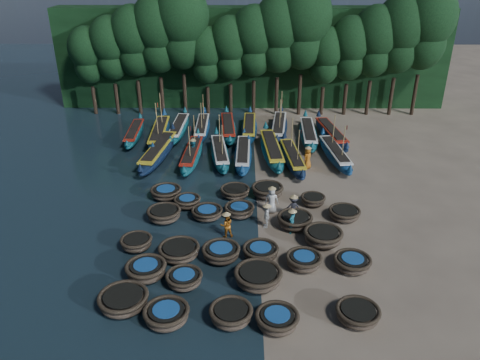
{
  "coord_description": "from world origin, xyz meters",
  "views": [
    {
      "loc": [
        -0.88,
        -25.84,
        14.91
      ],
      "look_at": [
        -1.11,
        1.98,
        1.3
      ],
      "focal_mm": 35.0,
      "sensor_mm": 36.0,
      "label": 1
    }
  ],
  "objects_px": {
    "coracle_12": "(221,252)",
    "coracle_16": "(207,213)",
    "coracle_18": "(295,220)",
    "long_boat_14": "(249,128)",
    "coracle_19": "(344,213)",
    "fisherman_6": "(308,157)",
    "coracle_20": "(166,192)",
    "coracle_8": "(304,260)",
    "fisherman_5": "(193,148)",
    "fisherman_3": "(293,206)",
    "long_boat_16": "(308,134)",
    "coracle_15": "(164,214)",
    "fisherman_4": "(267,215)",
    "long_boat_6": "(272,150)",
    "long_boat_11": "(179,128)",
    "coracle_7": "(258,277)",
    "coracle_10": "(136,242)",
    "coracle_14": "(323,236)",
    "long_boat_7": "(292,158)",
    "long_boat_10": "(159,133)",
    "coracle_9": "(352,262)",
    "fisherman_0": "(272,199)",
    "coracle_1": "(167,315)",
    "long_boat_8": "(335,154)",
    "coracle_22": "(235,192)",
    "long_boat_13": "(228,128)",
    "coracle_4": "(358,314)",
    "long_boat_12": "(202,128)",
    "fisherman_2": "(227,224)",
    "coracle_0": "(124,300)",
    "coracle_21": "(187,201)",
    "long_boat_17": "(331,134)",
    "fisherman_1": "(292,220)",
    "long_boat_9": "(134,133)",
    "coracle_17": "(239,210)",
    "coracle_2": "(231,314)",
    "coracle_11": "(179,251)",
    "coracle_23": "(267,190)",
    "coracle_13": "(261,251)",
    "coracle_24": "(313,200)",
    "long_boat_5": "(243,154)",
    "long_boat_3": "(192,154)",
    "long_boat_15": "(279,127)",
    "coracle_6": "(184,279)"
  },
  "relations": [
    {
      "from": "coracle_23",
      "to": "long_boat_3",
      "type": "height_order",
      "value": "long_boat_3"
    },
    {
      "from": "fisherman_0",
      "to": "fisherman_5",
      "type": "relative_size",
      "value": 1.1
    },
    {
      "from": "coracle_7",
      "to": "fisherman_5",
      "type": "distance_m",
      "value": 16.59
    },
    {
      "from": "coracle_8",
      "to": "coracle_24",
      "type": "relative_size",
      "value": 1.25
    },
    {
      "from": "long_boat_6",
      "to": "long_boat_11",
      "type": "bearing_deg",
      "value": 143.62
    },
    {
      "from": "coracle_15",
      "to": "fisherman_4",
      "type": "relative_size",
      "value": 1.25
    },
    {
      "from": "coracle_14",
      "to": "long_boat_7",
      "type": "height_order",
      "value": "long_boat_7"
    },
    {
      "from": "fisherman_5",
      "to": "coracle_20",
      "type": "bearing_deg",
      "value": 3.11
    },
    {
      "from": "coracle_18",
      "to": "long_boat_14",
      "type": "bearing_deg",
      "value": 99.09
    },
    {
      "from": "coracle_13",
      "to": "long_boat_8",
      "type": "height_order",
      "value": "long_boat_8"
    },
    {
      "from": "coracle_1",
      "to": "long_boat_15",
      "type": "bearing_deg",
      "value": 74.81
    },
    {
      "from": "coracle_7",
      "to": "long_boat_5",
      "type": "height_order",
      "value": "long_boat_5"
    },
    {
      "from": "coracle_12",
      "to": "coracle_16",
      "type": "relative_size",
      "value": 1.08
    },
    {
      "from": "coracle_10",
      "to": "coracle_14",
      "type": "xyz_separation_m",
      "value": [
        10.44,
        0.58,
        0.09
      ]
    },
    {
      "from": "coracle_13",
      "to": "long_boat_10",
      "type": "distance_m",
      "value": 19.41
    },
    {
      "from": "coracle_12",
      "to": "coracle_7",
      "type": "bearing_deg",
      "value": -47.95
    },
    {
      "from": "coracle_1",
      "to": "long_boat_17",
      "type": "bearing_deg",
      "value": 64.04
    },
    {
      "from": "long_boat_8",
      "to": "coracle_0",
      "type": "bearing_deg",
      "value": -132.67
    },
    {
      "from": "coracle_20",
      "to": "long_boat_12",
      "type": "bearing_deg",
      "value": 83.53
    },
    {
      "from": "coracle_2",
      "to": "coracle_8",
      "type": "height_order",
      "value": "coracle_2"
    },
    {
      "from": "coracle_1",
      "to": "coracle_20",
      "type": "xyz_separation_m",
      "value": [
        -1.81,
        11.79,
        -0.04
      ]
    },
    {
      "from": "fisherman_3",
      "to": "long_boat_16",
      "type": "bearing_deg",
      "value": -95.32
    },
    {
      "from": "coracle_21",
      "to": "long_boat_17",
      "type": "xyz_separation_m",
      "value": [
        11.3,
        12.19,
        0.17
      ]
    },
    {
      "from": "long_boat_13",
      "to": "coracle_0",
      "type": "bearing_deg",
      "value": -104.13
    },
    {
      "from": "coracle_20",
      "to": "coracle_8",
      "type": "bearing_deg",
      "value": -42.56
    },
    {
      "from": "coracle_14",
      "to": "long_boat_10",
      "type": "height_order",
      "value": "long_boat_10"
    },
    {
      "from": "coracle_9",
      "to": "coracle_14",
      "type": "bearing_deg",
      "value": 116.24
    },
    {
      "from": "coracle_11",
      "to": "coracle_16",
      "type": "relative_size",
      "value": 0.99
    },
    {
      "from": "coracle_23",
      "to": "fisherman_2",
      "type": "bearing_deg",
      "value": -117.58
    },
    {
      "from": "long_boat_12",
      "to": "fisherman_2",
      "type": "xyz_separation_m",
      "value": [
        2.82,
        -17.2,
        0.31
      ]
    },
    {
      "from": "coracle_4",
      "to": "fisherman_3",
      "type": "bearing_deg",
      "value": 102.76
    },
    {
      "from": "coracle_7",
      "to": "fisherman_0",
      "type": "xyz_separation_m",
      "value": [
        1.04,
        7.21,
        0.44
      ]
    },
    {
      "from": "coracle_19",
      "to": "long_boat_3",
      "type": "bearing_deg",
      "value": 139.33
    },
    {
      "from": "coracle_23",
      "to": "long_boat_13",
      "type": "height_order",
      "value": "long_boat_13"
    },
    {
      "from": "coracle_7",
      "to": "long_boat_6",
      "type": "xyz_separation_m",
      "value": [
        1.51,
        16.19,
        0.12
      ]
    },
    {
      "from": "coracle_14",
      "to": "long_boat_13",
      "type": "height_order",
      "value": "long_boat_13"
    },
    {
      "from": "coracle_1",
      "to": "long_boat_8",
      "type": "relative_size",
      "value": 0.26
    },
    {
      "from": "coracle_1",
      "to": "long_boat_7",
      "type": "distance_m",
      "value": 18.84
    },
    {
      "from": "coracle_14",
      "to": "fisherman_1",
      "type": "bearing_deg",
      "value": 146.21
    },
    {
      "from": "coracle_2",
      "to": "long_boat_10",
      "type": "relative_size",
      "value": 0.25
    },
    {
      "from": "coracle_4",
      "to": "coracle_9",
      "type": "bearing_deg",
      "value": 81.92
    },
    {
      "from": "coracle_22",
      "to": "coracle_15",
      "type": "bearing_deg",
      "value": -143.83
    },
    {
      "from": "long_boat_12",
      "to": "fisherman_5",
      "type": "height_order",
      "value": "long_boat_12"
    },
    {
      "from": "coracle_19",
      "to": "fisherman_6",
      "type": "distance_m",
      "value": 7.63
    },
    {
      "from": "coracle_6",
      "to": "long_boat_9",
      "type": "xyz_separation_m",
      "value": [
        -6.75,
        20.28,
        0.1
      ]
    },
    {
      "from": "long_boat_6",
      "to": "coracle_0",
      "type": "bearing_deg",
      "value": -117.7
    },
    {
      "from": "long_boat_9",
      "to": "coracle_19",
      "type": "bearing_deg",
      "value": -43.45
    },
    {
      "from": "fisherman_5",
      "to": "coracle_24",
      "type": "bearing_deg",
      "value": 61.14
    },
    {
      "from": "coracle_4",
      "to": "long_boat_7",
      "type": "xyz_separation_m",
      "value": [
        -1.33,
        17.22,
        0.15
      ]
    },
    {
      "from": "coracle_17",
      "to": "coracle_2",
      "type": "bearing_deg",
      "value": -91.73
    }
  ]
}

